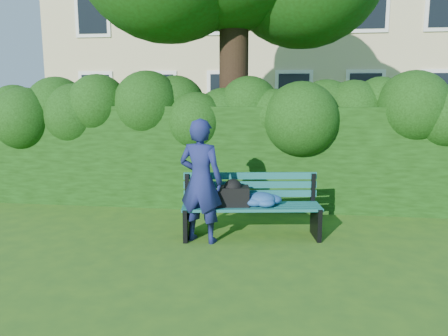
# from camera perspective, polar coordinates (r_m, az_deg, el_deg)

# --- Properties ---
(ground) EXTENTS (80.00, 80.00, 0.00)m
(ground) POSITION_cam_1_polar(r_m,az_deg,el_deg) (6.02, -0.76, -9.93)
(ground) COLOR #2D581B
(ground) RESTS_ON ground
(hedge) EXTENTS (10.00, 1.00, 1.80)m
(hedge) POSITION_cam_1_polar(r_m,az_deg,el_deg) (7.93, 1.52, 1.60)
(hedge) COLOR black
(hedge) RESTS_ON ground
(park_bench) EXTENTS (2.00, 0.83, 0.89)m
(park_bench) POSITION_cam_1_polar(r_m,az_deg,el_deg) (6.19, 3.33, -4.44)
(park_bench) COLOR #0F4E4C
(park_bench) RESTS_ON ground
(man_reading) EXTENTS (0.70, 0.54, 1.70)m
(man_reading) POSITION_cam_1_polar(r_m,az_deg,el_deg) (5.93, -3.04, -1.71)
(man_reading) COLOR navy
(man_reading) RESTS_ON ground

